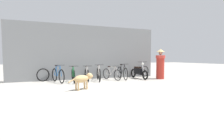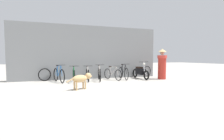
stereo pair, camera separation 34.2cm
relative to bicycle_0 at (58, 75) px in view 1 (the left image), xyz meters
name	(u,v)px [view 1 (the left image)]	position (x,y,z in m)	size (l,w,h in m)	color
ground_plane	(111,89)	(1.81, -2.76, -0.37)	(60.00, 60.00, 0.00)	#ADA89E
shop_wall_back	(88,52)	(1.81, 0.88, 1.19)	(8.66, 0.20, 3.12)	slate
bicycle_0	(58,75)	(0.00, 0.00, 0.00)	(0.56, 1.62, 0.90)	black
bicycle_1	(73,75)	(0.73, -0.25, -0.01)	(0.46, 1.70, 0.85)	black
bicycle_2	(87,75)	(1.49, -0.05, -0.02)	(0.46, 1.67, 0.84)	black
bicycle_3	(99,74)	(2.12, -0.16, 0.00)	(0.52, 1.75, 0.89)	black
bicycle_4	(112,74)	(2.91, -0.10, -0.03)	(0.58, 1.57, 0.80)	black
bicycle_5	(122,73)	(3.63, 0.01, 0.01)	(0.46, 1.78, 0.90)	black
motorcycle	(139,72)	(4.66, -0.17, 0.04)	(0.58, 1.89, 1.02)	black
stray_dog	(83,79)	(0.74, -2.48, 0.06)	(1.09, 0.58, 0.64)	tan
person_in_robes	(160,64)	(5.74, -0.78, 0.53)	(0.59, 0.59, 1.76)	#B72D23
spare_tire_left	(43,75)	(-0.70, 0.62, -0.02)	(0.66, 0.29, 0.69)	black
spare_tire_right	(145,71)	(5.58, 0.62, -0.01)	(0.69, 0.24, 0.71)	black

